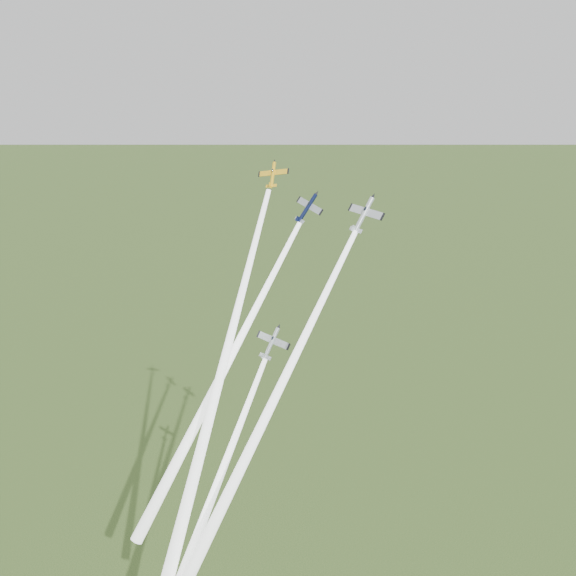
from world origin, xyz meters
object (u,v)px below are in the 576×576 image
object	(u,v)px
plane_yellow	(273,175)
plane_navy	(307,208)
plane_silver_right	(364,214)
plane_silver_low	(272,343)

from	to	relation	value
plane_yellow	plane_navy	xyz separation A→B (m)	(7.52, 1.28, -5.63)
plane_navy	plane_silver_right	world-z (taller)	plane_silver_right
plane_silver_right	plane_silver_low	distance (m)	29.44
plane_yellow	plane_silver_low	size ratio (longest dim) A/B	0.85
plane_navy	plane_silver_right	bearing A→B (deg)	3.98
plane_navy	plane_silver_right	distance (m)	15.17
plane_yellow	plane_silver_right	distance (m)	22.78
plane_navy	plane_silver_low	distance (m)	26.34
plane_navy	plane_silver_low	bearing A→B (deg)	-67.05
plane_yellow	plane_silver_right	size ratio (longest dim) A/B	0.78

